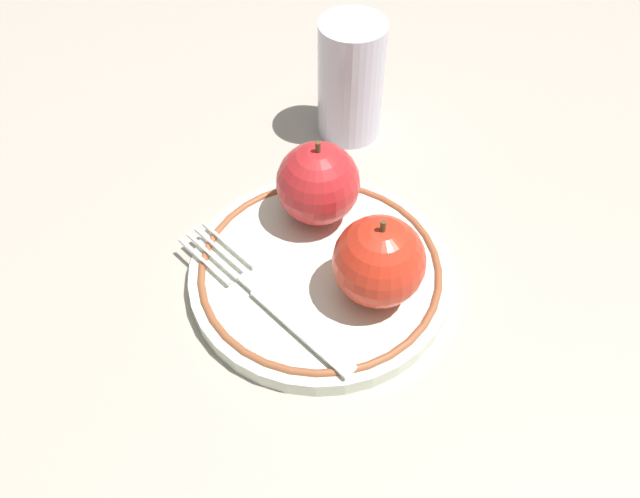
{
  "coord_description": "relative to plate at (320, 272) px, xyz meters",
  "views": [
    {
      "loc": [
        0.18,
        -0.26,
        0.4
      ],
      "look_at": [
        0.01,
        -0.01,
        0.04
      ],
      "focal_mm": 35.0,
      "sensor_mm": 36.0,
      "label": 1
    }
  ],
  "objects": [
    {
      "name": "ground_plane",
      "position": [
        -0.01,
        0.01,
        -0.01
      ],
      "size": [
        2.0,
        2.0,
        0.0
      ],
      "primitive_type": "plane",
      "color": "#AEA295"
    },
    {
      "name": "plate",
      "position": [
        0.0,
        0.0,
        0.0
      ],
      "size": [
        0.2,
        0.2,
        0.02
      ],
      "color": "silver",
      "rests_on": "ground_plane"
    },
    {
      "name": "apple_red_whole",
      "position": [
        0.05,
        0.01,
        0.04
      ],
      "size": [
        0.07,
        0.07,
        0.08
      ],
      "color": "red",
      "rests_on": "plate"
    },
    {
      "name": "apple_second_whole",
      "position": [
        -0.03,
        0.04,
        0.04
      ],
      "size": [
        0.07,
        0.07,
        0.08
      ],
      "color": "red",
      "rests_on": "plate"
    },
    {
      "name": "fork",
      "position": [
        -0.01,
        -0.05,
        0.01
      ],
      "size": [
        0.18,
        0.05,
        0.0
      ],
      "rotation": [
        0.0,
        0.0,
        2.96
      ],
      "color": "silver",
      "rests_on": "plate"
    },
    {
      "name": "drinking_glass",
      "position": [
        -0.08,
        0.17,
        0.05
      ],
      "size": [
        0.06,
        0.06,
        0.11
      ],
      "primitive_type": "cylinder",
      "color": "silver",
      "rests_on": "ground_plane"
    }
  ]
}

